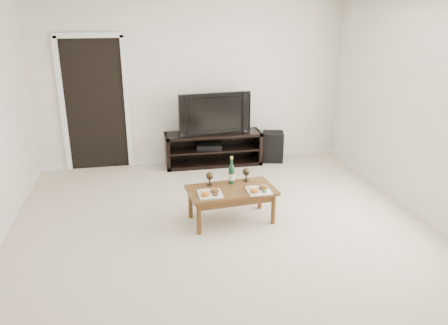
% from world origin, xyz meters
% --- Properties ---
extents(floor, '(5.50, 5.50, 0.00)m').
position_xyz_m(floor, '(0.00, 0.00, 0.00)').
color(floor, beige).
rests_on(floor, ground).
extents(back_wall, '(5.00, 0.04, 2.60)m').
position_xyz_m(back_wall, '(0.00, 2.77, 1.30)').
color(back_wall, silver).
rests_on(back_wall, ground).
extents(doorway, '(0.90, 0.02, 2.05)m').
position_xyz_m(doorway, '(-1.55, 2.73, 1.02)').
color(doorway, black).
rests_on(doorway, ground).
extents(media_console, '(1.58, 0.45, 0.55)m').
position_xyz_m(media_console, '(0.29, 2.50, 0.28)').
color(media_console, black).
rests_on(media_console, ground).
extents(television, '(1.18, 0.27, 0.68)m').
position_xyz_m(television, '(0.29, 2.50, 0.89)').
color(television, black).
rests_on(television, media_console).
extents(av_receiver, '(0.44, 0.36, 0.08)m').
position_xyz_m(av_receiver, '(0.22, 2.48, 0.33)').
color(av_receiver, black).
rests_on(av_receiver, media_console).
extents(subwoofer, '(0.41, 0.41, 0.50)m').
position_xyz_m(subwoofer, '(1.31, 2.49, 0.25)').
color(subwoofer, black).
rests_on(subwoofer, ground).
extents(coffee_table, '(1.09, 0.66, 0.42)m').
position_xyz_m(coffee_table, '(0.14, 0.44, 0.21)').
color(coffee_table, brown).
rests_on(coffee_table, ground).
extents(plate_left, '(0.27, 0.27, 0.07)m').
position_xyz_m(plate_left, '(-0.14, 0.30, 0.45)').
color(plate_left, white).
rests_on(plate_left, coffee_table).
extents(plate_right, '(0.27, 0.27, 0.07)m').
position_xyz_m(plate_right, '(0.44, 0.29, 0.45)').
color(plate_right, white).
rests_on(plate_right, coffee_table).
extents(wine_bottle, '(0.07, 0.07, 0.35)m').
position_xyz_m(wine_bottle, '(0.18, 0.60, 0.59)').
color(wine_bottle, '#103A1D').
rests_on(wine_bottle, coffee_table).
extents(goblet_left, '(0.09, 0.09, 0.17)m').
position_xyz_m(goblet_left, '(-0.09, 0.60, 0.51)').
color(goblet_left, '#32291B').
rests_on(goblet_left, coffee_table).
extents(goblet_right, '(0.09, 0.09, 0.17)m').
position_xyz_m(goblet_right, '(0.38, 0.65, 0.51)').
color(goblet_right, '#32291B').
rests_on(goblet_right, coffee_table).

